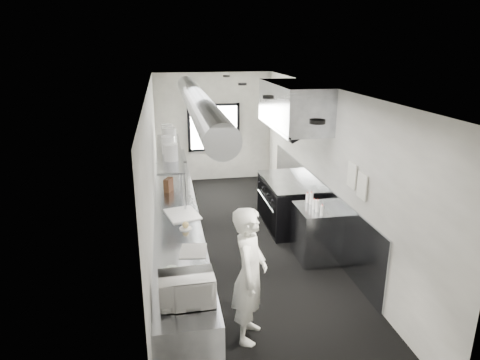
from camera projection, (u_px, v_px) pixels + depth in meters
name	position (u px, v px, depth m)	size (l,w,h in m)	color
floor	(241.00, 244.00, 7.77)	(3.00, 8.00, 0.01)	black
ceiling	(241.00, 88.00, 6.91)	(3.00, 8.00, 0.01)	silver
wall_back	(214.00, 127.00, 11.09)	(3.00, 0.02, 2.80)	silver
wall_front	(327.00, 304.00, 3.60)	(3.00, 0.02, 2.80)	silver
wall_left	(153.00, 175.00, 7.09)	(0.02, 8.00, 2.80)	silver
wall_right	(324.00, 166.00, 7.60)	(0.02, 8.00, 2.80)	silver
wall_cladding	(315.00, 205.00, 8.13)	(0.03, 5.50, 1.10)	gray
hvac_duct	(197.00, 101.00, 7.25)	(0.40, 0.40, 6.40)	#979BA0
service_window	(214.00, 128.00, 11.06)	(1.36, 0.05, 1.25)	white
exhaust_hood	(293.00, 106.00, 7.88)	(0.81, 2.20, 0.88)	gray
prep_counter	(178.00, 238.00, 6.97)	(0.70, 6.00, 0.90)	gray
pass_shelf	(170.00, 152.00, 8.04)	(0.45, 3.00, 0.68)	gray
range	(286.00, 203.00, 8.46)	(0.88, 1.60, 0.94)	black
bottle_station	(316.00, 233.00, 7.17)	(0.65, 0.80, 0.90)	gray
far_work_table	(172.00, 173.00, 10.44)	(0.70, 1.20, 0.90)	gray
notice_sheet_a	(352.00, 175.00, 6.41)	(0.02, 0.28, 0.38)	white
notice_sheet_b	(362.00, 186.00, 6.09)	(0.02, 0.28, 0.38)	white
line_cook	(250.00, 275.00, 5.09)	(0.63, 0.41, 1.72)	white
microwave	(187.00, 289.00, 4.44)	(0.53, 0.40, 0.32)	white
deli_tub_a	(172.00, 271.00, 4.99)	(0.14, 0.14, 0.10)	beige
deli_tub_b	(169.00, 274.00, 4.94)	(0.15, 0.15, 0.10)	beige
newspaper	(193.00, 251.00, 5.58)	(0.34, 0.42, 0.01)	silver
small_plate	(186.00, 228.00, 6.25)	(0.19, 0.19, 0.02)	silver
pastry	(186.00, 225.00, 6.23)	(0.10, 0.10, 0.10)	tan
cutting_board	(182.00, 214.00, 6.76)	(0.46, 0.62, 0.02)	white
knife_block	(168.00, 185.00, 7.81)	(0.10, 0.22, 0.24)	#512E1C
plate_stack_a	(171.00, 152.00, 7.30)	(0.25, 0.25, 0.29)	silver
plate_stack_b	(168.00, 145.00, 7.76)	(0.24, 0.24, 0.31)	silver
plate_stack_c	(170.00, 137.00, 8.26)	(0.26, 0.26, 0.36)	silver
plate_stack_d	(167.00, 132.00, 8.72)	(0.23, 0.23, 0.36)	silver
squeeze_bottle_a	(322.00, 210.00, 6.72)	(0.05, 0.05, 0.16)	white
squeeze_bottle_b	(317.00, 206.00, 6.86)	(0.07, 0.07, 0.20)	white
squeeze_bottle_c	(314.00, 204.00, 6.97)	(0.06, 0.06, 0.17)	white
squeeze_bottle_d	(311.00, 198.00, 7.18)	(0.07, 0.07, 0.20)	white
squeeze_bottle_e	(307.00, 198.00, 7.27)	(0.05, 0.05, 0.16)	white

